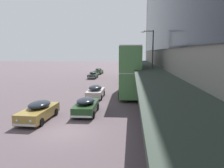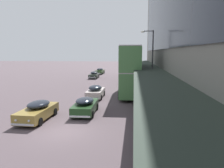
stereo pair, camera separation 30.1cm
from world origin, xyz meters
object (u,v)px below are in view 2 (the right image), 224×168
Objects in this scene: sedan_lead_mid at (95,91)px; sedan_oncoming_front at (100,71)px; sedan_oncoming_rear at (38,111)px; sedan_lead_near at (129,78)px; sedan_trailing_mid at (94,75)px; pedestrian_at_kerb at (159,110)px; transit_bus_kerbside_front at (130,69)px; street_lamp at (151,60)px; sedan_trailing_near at (85,106)px.

sedan_lead_mid is 0.92× the size of sedan_oncoming_front.
sedan_oncoming_rear is 24.59m from sedan_lead_near.
pedestrian_at_kerb is at bearing -70.59° from sedan_trailing_mid.
transit_bus_kerbside_front is 5.77× the size of pedestrian_at_kerb.
sedan_lead_mid is 7.68m from street_lamp.
sedan_trailing_near is at bearing -81.31° from sedan_trailing_mid.
sedan_trailing_mid is at bearing 91.31° from sedan_oncoming_rear.
sedan_oncoming_rear is 0.62× the size of street_lamp.
sedan_trailing_near is at bearing 31.57° from sedan_oncoming_rear.
sedan_lead_near is (6.91, 23.60, 0.03)m from sedan_oncoming_rear.
transit_bus_kerbside_front reaches higher than sedan_oncoming_rear.
sedan_lead_mid is 0.92× the size of sedan_trailing_mid.
transit_bus_kerbside_front reaches higher than sedan_trailing_mid.
sedan_oncoming_rear is at bearing -109.21° from sedan_lead_mid.
sedan_oncoming_front is 2.61× the size of pedestrian_at_kerb.
pedestrian_at_kerb is at bearing -74.68° from sedan_oncoming_front.
transit_bus_kerbside_front is 1.36× the size of street_lamp.
transit_bus_kerbside_front reaches higher than pedestrian_at_kerb.
sedan_oncoming_front is at bearing 117.36° from sedan_lead_near.
sedan_oncoming_front is (-0.85, 38.60, -0.02)m from sedan_oncoming_rear.
sedan_oncoming_rear is at bearing -138.16° from street_lamp.
sedan_lead_mid is 1.02× the size of sedan_lead_near.
sedan_trailing_near is at bearing -83.19° from sedan_oncoming_front.
sedan_oncoming_front is at bearing 91.12° from sedan_trailing_mid.
sedan_lead_mid reaches higher than sedan_oncoming_rear.
transit_bus_kerbside_front is 12.56m from pedestrian_at_kerb.
street_lamp is (2.46, -3.00, 1.27)m from transit_bus_kerbside_front.
sedan_oncoming_rear is 2.63× the size of pedestrian_at_kerb.
street_lamp is (9.82, 8.79, 3.89)m from sedan_oncoming_rear.
sedan_trailing_near is 6.80m from pedestrian_at_kerb.
pedestrian_at_kerb reaches higher than sedan_trailing_near.
pedestrian_at_kerb is at bearing -1.92° from sedan_oncoming_rear.
sedan_lead_near reaches higher than sedan_trailing_near.
sedan_trailing_mid is at bearing 109.41° from pedestrian_at_kerb.
sedan_lead_near is at bearing 73.68° from sedan_oncoming_rear.
sedan_trailing_mid is 9.16m from sedan_oncoming_front.
sedan_lead_near is at bearing -37.61° from sedan_trailing_mid.
transit_bus_kerbside_front is 4.08m from street_lamp.
sedan_trailing_mid is at bearing 100.84° from sedan_lead_mid.
sedan_trailing_near reaches higher than sedan_oncoming_front.
street_lamp is (-0.00, 9.12, 3.49)m from pedestrian_at_kerb.
transit_bus_kerbside_front is at bearing -65.57° from sedan_trailing_mid.
sedan_oncoming_rear is (0.67, -29.44, 0.04)m from sedan_trailing_mid.
sedan_lead_mid is at bearing -104.44° from sedan_lead_near.
sedan_oncoming_rear is 13.74m from street_lamp.
sedan_trailing_near is 0.59× the size of street_lamp.
pedestrian_at_kerb reaches higher than sedan_oncoming_rear.
street_lamp is at bearing 90.00° from pedestrian_at_kerb.
transit_bus_kerbside_front reaches higher than sedan_lead_near.
sedan_lead_near is 0.56× the size of street_lamp.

